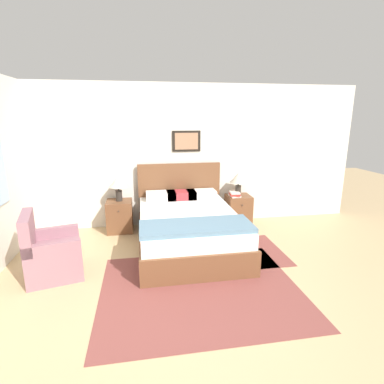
# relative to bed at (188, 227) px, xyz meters

# --- Properties ---
(ground_plane) EXTENTS (16.00, 16.00, 0.00)m
(ground_plane) POSITION_rel_bed_xyz_m (-0.16, -1.71, -0.32)
(ground_plane) COLOR tan
(wall_back) EXTENTS (7.26, 0.09, 2.60)m
(wall_back) POSITION_rel_bed_xyz_m (-0.16, 1.14, 0.98)
(wall_back) COLOR silver
(wall_back) RESTS_ON ground_plane
(area_rug_main) EXTENTS (2.36, 1.94, 0.01)m
(area_rug_main) POSITION_rel_bed_xyz_m (-0.04, -1.25, -0.31)
(area_rug_main) COLOR brown
(area_rug_main) RESTS_ON ground_plane
(area_rug_bedside) EXTENTS (0.70, 1.14, 0.01)m
(area_rug_bedside) POSITION_rel_bed_xyz_m (1.04, -0.35, -0.31)
(area_rug_bedside) COLOR brown
(area_rug_bedside) RESTS_ON ground_plane
(bed) EXTENTS (1.53, 2.17, 1.18)m
(bed) POSITION_rel_bed_xyz_m (0.00, 0.00, 0.00)
(bed) COLOR brown
(bed) RESTS_ON ground_plane
(armchair) EXTENTS (0.79, 0.79, 0.86)m
(armchair) POSITION_rel_bed_xyz_m (-1.88, -0.60, -0.02)
(armchair) COLOR #8E606B
(armchair) RESTS_ON ground_plane
(nightstand_near_window) EXTENTS (0.45, 0.44, 0.57)m
(nightstand_near_window) POSITION_rel_bed_xyz_m (-1.11, 0.85, -0.04)
(nightstand_near_window) COLOR brown
(nightstand_near_window) RESTS_ON ground_plane
(nightstand_by_door) EXTENTS (0.45, 0.44, 0.57)m
(nightstand_by_door) POSITION_rel_bed_xyz_m (1.11, 0.85, -0.04)
(nightstand_by_door) COLOR brown
(nightstand_by_door) RESTS_ON ground_plane
(table_lamp_near_window) EXTENTS (0.32, 0.32, 0.44)m
(table_lamp_near_window) POSITION_rel_bed_xyz_m (-1.10, 0.86, 0.57)
(table_lamp_near_window) COLOR #2D2823
(table_lamp_near_window) RESTS_ON nightstand_near_window
(table_lamp_by_door) EXTENTS (0.32, 0.32, 0.44)m
(table_lamp_by_door) POSITION_rel_bed_xyz_m (1.09, 0.86, 0.57)
(table_lamp_by_door) COLOR #2D2823
(table_lamp_by_door) RESTS_ON nightstand_by_door
(book_thick_bottom) EXTENTS (0.19, 0.26, 0.03)m
(book_thick_bottom) POSITION_rel_bed_xyz_m (1.01, 0.81, 0.26)
(book_thick_bottom) COLOR silver
(book_thick_bottom) RESTS_ON nightstand_by_door
(book_hardcover_middle) EXTENTS (0.21, 0.29, 0.03)m
(book_hardcover_middle) POSITION_rel_bed_xyz_m (1.01, 0.81, 0.29)
(book_hardcover_middle) COLOR #B7332D
(book_hardcover_middle) RESTS_ON book_thick_bottom
(book_novel_upper) EXTENTS (0.19, 0.24, 0.03)m
(book_novel_upper) POSITION_rel_bed_xyz_m (1.01, 0.81, 0.32)
(book_novel_upper) COLOR silver
(book_novel_upper) RESTS_ON book_hardcover_middle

